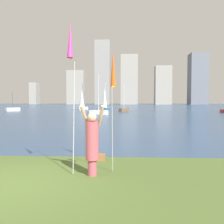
# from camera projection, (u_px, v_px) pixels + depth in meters

# --- Properties ---
(ground) EXTENTS (120.00, 138.00, 0.12)m
(ground) POSITION_uv_depth(u_px,v_px,m) (112.00, 109.00, 57.13)
(ground) COLOR #475B28
(person) EXTENTS (0.73, 0.54, 1.98)m
(person) POSITION_uv_depth(u_px,v_px,m) (92.00, 141.00, 7.06)
(person) COLOR #B24C59
(person) RESTS_ON ground
(kite_flag_left) EXTENTS (0.16, 0.70, 4.21)m
(kite_flag_left) POSITION_uv_depth(u_px,v_px,m) (71.00, 46.00, 6.79)
(kite_flag_left) COLOR #B2B2B7
(kite_flag_left) RESTS_ON ground
(kite_flag_right) EXTENTS (0.16, 0.82, 3.59)m
(kite_flag_right) POSITION_uv_depth(u_px,v_px,m) (113.00, 72.00, 7.56)
(kite_flag_right) COLOR #B2B2B7
(kite_flag_right) RESTS_ON ground
(bag) EXTENTS (0.27, 0.16, 0.25)m
(bag) POSITION_uv_depth(u_px,v_px,m) (101.00, 157.00, 8.78)
(bag) COLOR brown
(bag) RESTS_ON ground
(sailboat_4) EXTENTS (2.37, 2.50, 3.44)m
(sailboat_4) POSITION_uv_depth(u_px,v_px,m) (13.00, 109.00, 46.65)
(sailboat_4) COLOR silver
(sailboat_4) RESTS_ON ground
(sailboat_5) EXTENTS (2.26, 2.24, 5.56)m
(sailboat_5) POSITION_uv_depth(u_px,v_px,m) (82.00, 100.00, 53.72)
(sailboat_5) COLOR silver
(sailboat_5) RESTS_ON ground
(sailboat_6) EXTENTS (1.92, 2.24, 4.79)m
(sailboat_6) POSITION_uv_depth(u_px,v_px,m) (124.00, 110.00, 44.42)
(sailboat_6) COLOR brown
(sailboat_6) RESTS_ON ground
(sailboat_7) EXTENTS (2.77, 1.71, 5.66)m
(sailboat_7) POSITION_uv_depth(u_px,v_px,m) (99.00, 112.00, 35.86)
(sailboat_7) COLOR white
(sailboat_7) RESTS_ON ground
(sailboat_8) EXTENTS (2.13, 1.15, 5.62)m
(sailboat_8) POSITION_uv_depth(u_px,v_px,m) (105.00, 99.00, 53.38)
(sailboat_8) COLOR #2D6084
(sailboat_8) RESTS_ON ground
(skyline_tower_0) EXTENTS (3.15, 4.93, 9.53)m
(skyline_tower_0) POSITION_uv_depth(u_px,v_px,m) (34.00, 93.00, 111.88)
(skyline_tower_0) COLOR gray
(skyline_tower_0) RESTS_ON ground
(skyline_tower_1) EXTENTS (7.41, 4.50, 14.68)m
(skyline_tower_1) POSITION_uv_depth(u_px,v_px,m) (76.00, 87.00, 110.19)
(skyline_tower_1) COLOR gray
(skyline_tower_1) RESTS_ON ground
(skyline_tower_2) EXTENTS (6.38, 3.78, 27.21)m
(skyline_tower_2) POSITION_uv_depth(u_px,v_px,m) (102.00, 73.00, 107.97)
(skyline_tower_2) COLOR gray
(skyline_tower_2) RESTS_ON ground
(skyline_tower_3) EXTENTS (7.06, 7.15, 20.74)m
(skyline_tower_3) POSITION_uv_depth(u_px,v_px,m) (129.00, 80.00, 106.96)
(skyline_tower_3) COLOR gray
(skyline_tower_3) RESTS_ON ground
(skyline_tower_4) EXTENTS (6.82, 5.96, 16.14)m
(skyline_tower_4) POSITION_uv_depth(u_px,v_px,m) (163.00, 85.00, 106.60)
(skyline_tower_4) COLOR gray
(skyline_tower_4) RESTS_ON ground
(skyline_tower_5) EXTENTS (7.25, 7.12, 21.50)m
(skyline_tower_5) POSITION_uv_depth(u_px,v_px,m) (198.00, 79.00, 107.04)
(skyline_tower_5) COLOR slate
(skyline_tower_5) RESTS_ON ground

